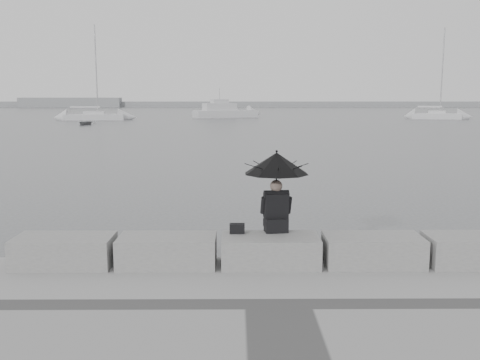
{
  "coord_description": "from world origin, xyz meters",
  "views": [
    {
      "loc": [
        -0.56,
        -8.98,
        3.28
      ],
      "look_at": [
        -0.48,
        3.0,
        1.39
      ],
      "focal_mm": 40.0,
      "sensor_mm": 36.0,
      "label": 1
    }
  ],
  "objects_px": {
    "motor_cruiser": "(226,112)",
    "sailboat_right": "(437,115)",
    "seated_person": "(276,174)",
    "dinghy": "(85,123)",
    "sailboat_left": "(94,116)"
  },
  "relations": [
    {
      "from": "motor_cruiser",
      "to": "sailboat_right",
      "type": "bearing_deg",
      "value": -32.89
    },
    {
      "from": "seated_person",
      "to": "dinghy",
      "type": "relative_size",
      "value": 0.5
    },
    {
      "from": "sailboat_right",
      "to": "dinghy",
      "type": "bearing_deg",
      "value": -141.31
    },
    {
      "from": "motor_cruiser",
      "to": "dinghy",
      "type": "bearing_deg",
      "value": -149.72
    },
    {
      "from": "sailboat_left",
      "to": "sailboat_right",
      "type": "xyz_separation_m",
      "value": [
        48.55,
        3.1,
        0.02
      ]
    },
    {
      "from": "seated_person",
      "to": "dinghy",
      "type": "xyz_separation_m",
      "value": [
        -18.08,
        52.92,
        -1.75
      ]
    },
    {
      "from": "sailboat_right",
      "to": "motor_cruiser",
      "type": "relative_size",
      "value": 1.28
    },
    {
      "from": "dinghy",
      "to": "motor_cruiser",
      "type": "bearing_deg",
      "value": 59.21
    },
    {
      "from": "sailboat_right",
      "to": "motor_cruiser",
      "type": "xyz_separation_m",
      "value": [
        -30.6,
        5.44,
        0.35
      ]
    },
    {
      "from": "sailboat_right",
      "to": "sailboat_left",
      "type": "bearing_deg",
      "value": -156.22
    },
    {
      "from": "sailboat_right",
      "to": "dinghy",
      "type": "distance_m",
      "value": 48.92
    },
    {
      "from": "sailboat_right",
      "to": "motor_cruiser",
      "type": "bearing_deg",
      "value": -169.94
    },
    {
      "from": "seated_person",
      "to": "sailboat_right",
      "type": "bearing_deg",
      "value": 59.7
    },
    {
      "from": "sailboat_left",
      "to": "sailboat_right",
      "type": "height_order",
      "value": "same"
    },
    {
      "from": "sailboat_left",
      "to": "dinghy",
      "type": "relative_size",
      "value": 4.64
    }
  ]
}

